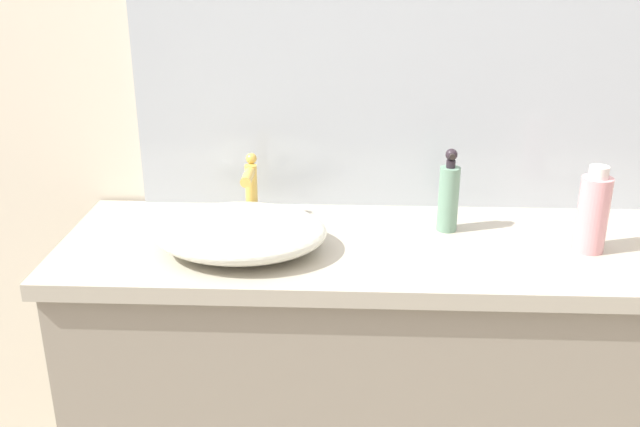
{
  "coord_description": "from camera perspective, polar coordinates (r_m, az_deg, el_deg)",
  "views": [
    {
      "loc": [
        -0.12,
        -1.14,
        1.59
      ],
      "look_at": [
        -0.19,
        0.41,
        0.98
      ],
      "focal_mm": 39.97,
      "sensor_mm": 36.0,
      "label": 1
    }
  ],
  "objects": [
    {
      "name": "bathroom_wall_rear",
      "position": [
        1.9,
        6.3,
        12.45
      ],
      "size": [
        6.0,
        0.06,
        2.6
      ],
      "primitive_type": "cube",
      "color": "silver",
      "rests_on": "ground"
    },
    {
      "name": "lotion_bottle",
      "position": [
        1.75,
        21.01,
        0.09
      ],
      "size": [
        0.07,
        0.07,
        0.21
      ],
      "color": "pink",
      "rests_on": "vanity_counter"
    },
    {
      "name": "wall_mirror_panel",
      "position": [
        1.85,
        6.18,
        14.02
      ],
      "size": [
        1.36,
        0.01,
        0.91
      ],
      "primitive_type": "cube",
      "color": "#B2BCC6",
      "rests_on": "vanity_counter"
    },
    {
      "name": "sink_basin",
      "position": [
        1.66,
        -6.32,
        -1.48
      ],
      "size": [
        0.4,
        0.32,
        0.09
      ],
      "primitive_type": "ellipsoid",
      "color": "silver",
      "rests_on": "vanity_counter"
    },
    {
      "name": "vanity_counter",
      "position": [
        1.95,
        5.55,
        -14.49
      ],
      "size": [
        1.62,
        0.52,
        0.9
      ],
      "color": "gray",
      "rests_on": "ground"
    },
    {
      "name": "soap_dispenser",
      "position": [
        1.78,
        10.26,
        1.42
      ],
      "size": [
        0.05,
        0.05,
        0.21
      ],
      "color": "gray",
      "rests_on": "vanity_counter"
    },
    {
      "name": "faucet",
      "position": [
        1.81,
        -5.58,
        2.28
      ],
      "size": [
        0.03,
        0.13,
        0.18
      ],
      "color": "gold",
      "rests_on": "vanity_counter"
    }
  ]
}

